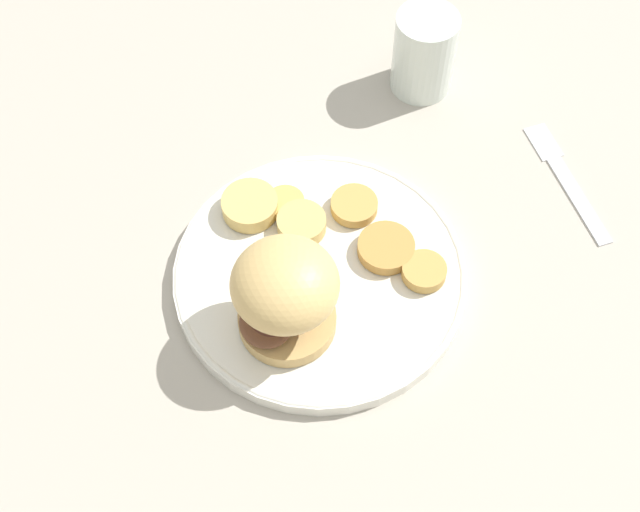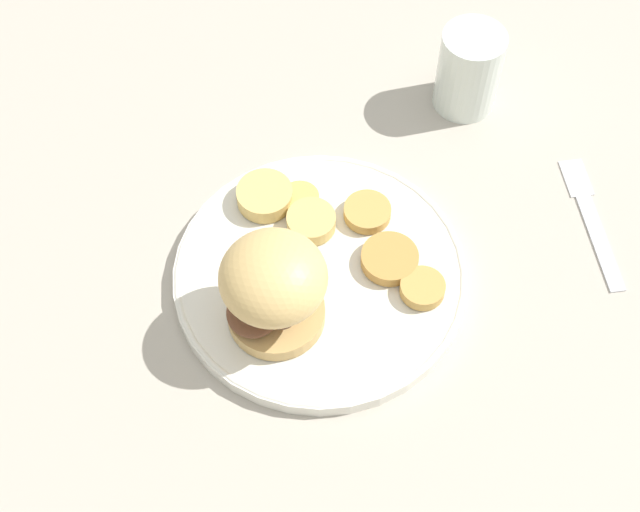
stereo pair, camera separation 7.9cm
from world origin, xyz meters
The scene contains 11 objects.
ground_plane centered at (0.00, 0.00, 0.00)m, with size 4.00×4.00×0.00m, color #B2A899.
dinner_plate centered at (0.00, 0.00, 0.01)m, with size 0.27×0.27×0.02m.
sandwich centered at (0.06, 0.01, 0.07)m, with size 0.10×0.09×0.10m.
potato_round_0 centered at (-0.05, 0.08, 0.02)m, with size 0.04×0.04×0.01m, color tan.
potato_round_1 centered at (-0.05, 0.04, 0.02)m, with size 0.05×0.05×0.01m, color #BC8942.
potato_round_2 centered at (-0.03, -0.04, 0.03)m, with size 0.05×0.05×0.02m, color #DBB766.
potato_round_3 centered at (-0.08, -0.01, 0.02)m, with size 0.05×0.05×0.01m, color tan.
potato_round_4 centered at (-0.02, -0.09, 0.03)m, with size 0.05×0.05×0.02m, color #DBB766.
potato_round_5 centered at (-0.04, -0.07, 0.02)m, with size 0.04×0.04×0.01m, color tan.
fork centered at (-0.24, 0.14, 0.00)m, with size 0.11×0.14×0.00m.
drinking_glass centered at (-0.26, -0.05, 0.05)m, with size 0.07×0.07×0.09m.
Camera 2 is at (0.30, 0.30, 0.72)m, focal length 50.00 mm.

